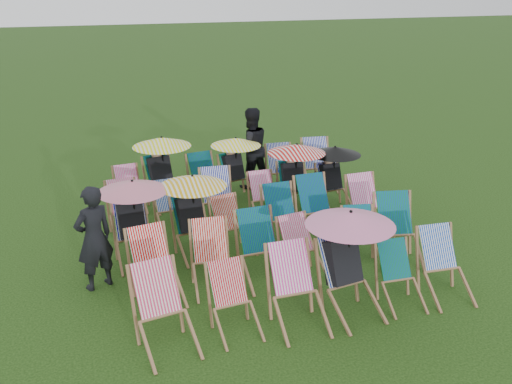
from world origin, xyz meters
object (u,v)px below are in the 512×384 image
object	(u,v)px
person_left	(94,238)
deckchair_5	(446,266)
deckchair_0	(164,312)
person_rear	(250,148)
deckchair_29	(319,165)

from	to	relation	value
person_left	deckchair_5	bearing A→B (deg)	133.51
deckchair_0	person_rear	xyz separation A→B (m)	(2.74, 5.15, 0.37)
deckchair_5	person_left	world-z (taller)	person_left
deckchair_0	person_left	xyz separation A→B (m)	(-0.69, 1.76, 0.29)
deckchair_0	deckchair_5	world-z (taller)	deckchair_0
deckchair_0	deckchair_5	distance (m)	3.97
deckchair_0	person_rear	world-z (taller)	person_rear
deckchair_0	person_rear	size ratio (longest dim) A/B	0.58
deckchair_29	deckchair_0	bearing A→B (deg)	-124.34
deckchair_0	deckchair_29	xyz separation A→B (m)	(4.13, 4.64, 0.01)
person_left	deckchair_0	bearing A→B (deg)	85.92
person_left	deckchair_29	bearing A→B (deg)	-174.57
deckchair_5	person_rear	world-z (taller)	person_rear
deckchair_5	person_rear	distance (m)	5.34
deckchair_5	deckchair_29	size ratio (longest dim) A/B	0.93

